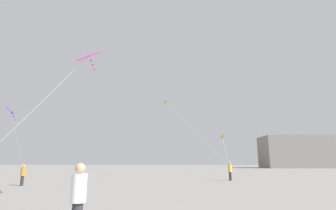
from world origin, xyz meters
TOP-DOWN VIEW (x-y plane):
  - person_in_orange at (-11.81, 16.96)m, footprint 0.36×0.36m
  - person_in_yellow at (5.86, 23.94)m, footprint 0.40×0.40m
  - person_in_white at (-1.56, 2.93)m, footprint 0.40×0.40m
  - kite_violet_diamond at (-10.61, 12.80)m, footprint 1.73×4.76m
  - kite_amber_delta at (6.25, 31.60)m, footprint 0.69×8.40m
  - kite_lime_diamond at (-1.09, 31.89)m, footprint 7.62×8.71m
  - kite_magenta_delta at (-3.99, 9.09)m, footprint 5.02×3.28m
  - building_left_hall at (35.00, 79.91)m, footprint 19.63×11.53m

SIDE VIEW (x-z plane):
  - person_in_orange at x=-11.81m, z-range 0.08..1.73m
  - person_in_yellow at x=5.86m, z-range 0.09..1.93m
  - person_in_white at x=-1.56m, z-range 0.09..1.94m
  - building_left_hall at x=35.00m, z-range 0.00..9.53m
  - kite_amber_delta at x=6.25m, z-range 2.94..7.09m
  - kite_violet_diamond at x=-10.61m, z-range 3.12..7.47m
  - kite_magenta_delta at x=-3.99m, z-range 4.19..10.84m
  - kite_lime_diamond at x=-1.09m, z-range 5.28..14.48m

